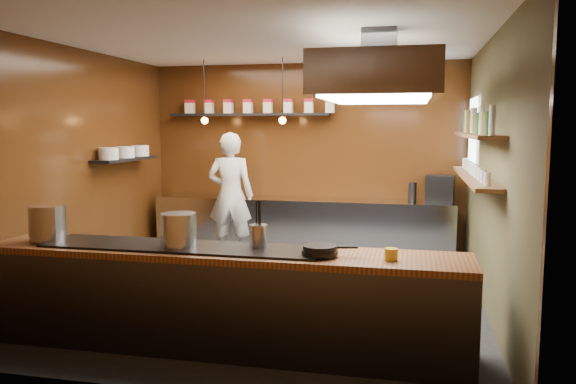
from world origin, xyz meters
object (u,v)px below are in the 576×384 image
(extractor_hood, at_px, (379,79))
(espresso_machine, at_px, (440,189))
(stockpot_large, at_px, (47,222))
(chef, at_px, (231,195))
(stockpot_small, at_px, (179,230))

(extractor_hood, bearing_deg, espresso_machine, 73.60)
(stockpot_large, height_order, chef, chef)
(extractor_hood, height_order, espresso_machine, extractor_hood)
(extractor_hood, bearing_deg, stockpot_large, -158.10)
(stockpot_small, xyz_separation_m, espresso_machine, (2.47, 3.87, 0.01))
(stockpot_small, distance_m, chef, 3.55)
(espresso_machine, bearing_deg, chef, -164.86)
(espresso_machine, xyz_separation_m, chef, (-3.12, -0.39, -0.13))
(chef, bearing_deg, stockpot_large, 72.71)
(extractor_hood, bearing_deg, stockpot_small, -143.67)
(extractor_hood, xyz_separation_m, stockpot_large, (-3.05, -1.23, -1.40))
(espresso_machine, relative_size, chef, 0.21)
(extractor_hood, xyz_separation_m, chef, (-2.35, 2.24, -1.54))
(extractor_hood, distance_m, chef, 3.59)
(stockpot_small, bearing_deg, stockpot_large, 179.20)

